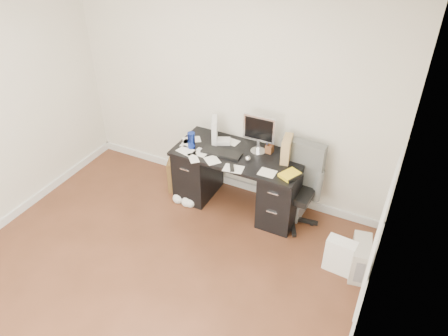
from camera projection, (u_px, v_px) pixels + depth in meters
The scene contains 18 objects.
ground at pixel (140, 291), 4.31m from camera, with size 4.00×4.00×0.00m, color #482717.
room_shell at pixel (122, 149), 3.37m from camera, with size 4.02×4.02×2.71m.
desk at pixel (238, 178), 5.19m from camera, with size 1.50×0.70×0.75m.
loose_papers at pixel (221, 152), 5.02m from camera, with size 1.10×0.60×0.00m, color silver, non-canonical shape.
lcd_monitor at pixel (259, 134), 4.88m from camera, with size 0.37×0.21×0.47m, color silver, non-canonical shape.
keyboard at pixel (222, 153), 4.98m from camera, with size 0.47×0.16×0.03m, color black.
computer_mouse at pixel (248, 159), 4.84m from camera, with size 0.07×0.07×0.07m, color silver.
travel_mug at pixel (191, 140), 5.04m from camera, with size 0.09×0.09×0.20m, color #162D9A.
white_binder at pixel (215, 130), 5.13m from camera, with size 0.12×0.25×0.29m, color silver.
magazine_file at pixel (287, 149), 4.80m from camera, with size 0.12×0.25×0.29m, color #967648.
pen_cup at pixel (270, 143), 4.94m from camera, with size 0.10×0.10×0.24m, color brown, non-canonical shape.
yellow_book at pixel (290, 175), 4.61m from camera, with size 0.17×0.21×0.04m, color yellow.
paper_remote at pixel (233, 168), 4.73m from camera, with size 0.22×0.17×0.02m, color silver, non-canonical shape.
office_chair at pixel (295, 187), 4.89m from camera, with size 0.56×0.56×1.00m, color #4B4E4C, non-canonical shape.
pc_tower at pixel (360, 258), 4.41m from camera, with size 0.17×0.39×0.39m, color #ABA49A.
shopping_bag at pixel (340, 256), 4.43m from camera, with size 0.29×0.21×0.40m, color white.
wicker_basket at pixel (187, 171), 5.63m from camera, with size 0.43×0.43×0.43m, color #503218.
desk_printer at pixel (288, 204), 5.24m from camera, with size 0.37×0.31×0.22m, color #5E5D62.
Camera 1 is at (2.01, -2.18, 3.46)m, focal length 35.00 mm.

